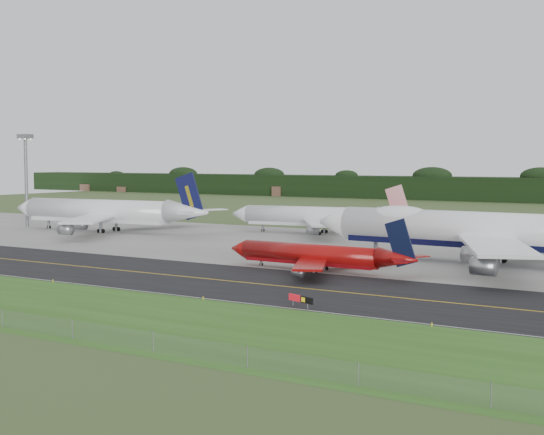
{
  "coord_description": "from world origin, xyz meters",
  "views": [
    {
      "loc": [
        69.9,
        -109.92,
        20.55
      ],
      "look_at": [
        -9.06,
        22.0,
        8.91
      ],
      "focal_mm": 50.0,
      "sensor_mm": 36.0,
      "label": 1
    }
  ],
  "objects_px": {
    "floodlight_mast": "(26,163)",
    "jet_star_tail": "(320,217)",
    "jet_navy_gold": "(108,212)",
    "jet_red_737": "(319,256)",
    "jet_ba_747": "(486,231)",
    "taxiway_sign": "(301,299)"
  },
  "relations": [
    {
      "from": "jet_ba_747",
      "to": "jet_star_tail",
      "type": "height_order",
      "value": "jet_ba_747"
    },
    {
      "from": "jet_ba_747",
      "to": "taxiway_sign",
      "type": "relative_size",
      "value": 16.41
    },
    {
      "from": "jet_ba_747",
      "to": "taxiway_sign",
      "type": "height_order",
      "value": "jet_ba_747"
    },
    {
      "from": "jet_star_tail",
      "to": "taxiway_sign",
      "type": "distance_m",
      "value": 106.09
    },
    {
      "from": "jet_red_737",
      "to": "floodlight_mast",
      "type": "height_order",
      "value": "floodlight_mast"
    },
    {
      "from": "jet_red_737",
      "to": "jet_star_tail",
      "type": "height_order",
      "value": "jet_star_tail"
    },
    {
      "from": "floodlight_mast",
      "to": "jet_navy_gold",
      "type": "bearing_deg",
      "value": 0.69
    },
    {
      "from": "jet_star_tail",
      "to": "jet_ba_747",
      "type": "bearing_deg",
      "value": -34.17
    },
    {
      "from": "jet_red_737",
      "to": "jet_star_tail",
      "type": "xyz_separation_m",
      "value": [
        -32.43,
        63.43,
        1.79
      ]
    },
    {
      "from": "jet_navy_gold",
      "to": "jet_star_tail",
      "type": "xyz_separation_m",
      "value": [
        55.23,
        25.75,
        -0.99
      ]
    },
    {
      "from": "jet_star_tail",
      "to": "taxiway_sign",
      "type": "relative_size",
      "value": 11.3
    },
    {
      "from": "jet_navy_gold",
      "to": "floodlight_mast",
      "type": "xyz_separation_m",
      "value": [
        -33.21,
        -0.4,
        13.98
      ]
    },
    {
      "from": "jet_red_737",
      "to": "jet_navy_gold",
      "type": "height_order",
      "value": "jet_navy_gold"
    },
    {
      "from": "floodlight_mast",
      "to": "jet_star_tail",
      "type": "bearing_deg",
      "value": 16.47
    },
    {
      "from": "taxiway_sign",
      "to": "jet_red_737",
      "type": "bearing_deg",
      "value": 113.1
    },
    {
      "from": "jet_ba_747",
      "to": "jet_navy_gold",
      "type": "xyz_separation_m",
      "value": [
        -111.76,
        12.62,
        -0.96
      ]
    },
    {
      "from": "jet_ba_747",
      "to": "jet_navy_gold",
      "type": "height_order",
      "value": "jet_ba_747"
    },
    {
      "from": "jet_ba_747",
      "to": "jet_red_737",
      "type": "xyz_separation_m",
      "value": [
        -24.1,
        -25.06,
        -3.73
      ]
    },
    {
      "from": "jet_star_tail",
      "to": "floodlight_mast",
      "type": "xyz_separation_m",
      "value": [
        -88.44,
        -26.15,
        14.96
      ]
    },
    {
      "from": "jet_ba_747",
      "to": "jet_red_737",
      "type": "bearing_deg",
      "value": -133.88
    },
    {
      "from": "jet_red_737",
      "to": "jet_navy_gold",
      "type": "xyz_separation_m",
      "value": [
        -87.66,
        37.68,
        2.77
      ]
    },
    {
      "from": "jet_navy_gold",
      "to": "taxiway_sign",
      "type": "height_order",
      "value": "jet_navy_gold"
    }
  ]
}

